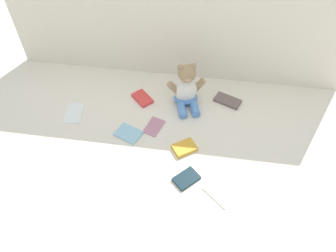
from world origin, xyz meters
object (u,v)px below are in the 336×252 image
(book_case_0, at_px, (129,133))
(book_case_4, at_px, (74,113))
(book_case_2, at_px, (142,98))
(book_case_3, at_px, (184,148))
(book_case_5, at_px, (219,193))
(book_case_7, at_px, (186,178))
(book_case_6, at_px, (154,126))
(teddy_bear, at_px, (186,89))
(book_case_1, at_px, (228,101))

(book_case_0, distance_m, book_case_4, 0.32)
(book_case_2, bearing_deg, book_case_0, 40.22)
(book_case_0, distance_m, book_case_3, 0.28)
(book_case_5, bearing_deg, book_case_7, 110.74)
(book_case_4, relative_size, book_case_6, 1.19)
(book_case_4, bearing_deg, book_case_2, -162.21)
(book_case_5, bearing_deg, book_case_3, 79.06)
(book_case_2, distance_m, book_case_6, 0.20)
(book_case_6, bearing_deg, book_case_0, -133.18)
(book_case_6, bearing_deg, book_case_5, -26.81)
(teddy_bear, xyz_separation_m, book_case_5, (0.20, -0.52, -0.08))
(teddy_bear, relative_size, book_case_5, 1.82)
(book_case_2, bearing_deg, book_case_1, 141.42)
(book_case_2, bearing_deg, book_case_5, 85.39)
(teddy_bear, height_order, book_case_6, teddy_bear)
(book_case_3, height_order, book_case_6, book_case_3)
(book_case_0, bearing_deg, book_case_7, -102.86)
(teddy_bear, xyz_separation_m, book_case_3, (0.03, -0.30, -0.08))
(book_case_2, xyz_separation_m, book_case_5, (0.42, -0.50, -0.00))
(book_case_0, distance_m, book_case_1, 0.54)
(book_case_0, xyz_separation_m, book_case_2, (0.02, 0.24, 0.00))
(book_case_5, bearing_deg, book_case_6, 86.14)
(book_case_3, relative_size, book_case_4, 0.76)
(book_case_0, relative_size, book_case_5, 0.89)
(book_case_5, xyz_separation_m, book_case_6, (-0.33, 0.32, -0.00))
(book_case_3, distance_m, book_case_7, 0.16)
(book_case_3, bearing_deg, book_case_7, 154.80)
(book_case_2, relative_size, book_case_4, 0.82)
(book_case_0, xyz_separation_m, book_case_1, (0.46, 0.29, 0.00))
(book_case_6, bearing_deg, book_case_2, 135.10)
(book_case_6, xyz_separation_m, book_case_7, (0.19, -0.27, 0.00))
(teddy_bear, distance_m, book_case_3, 0.32)
(book_case_2, xyz_separation_m, book_case_4, (-0.32, -0.15, -0.01))
(book_case_5, bearing_deg, book_case_1, 38.56)
(book_case_1, distance_m, book_case_3, 0.39)
(book_case_1, distance_m, book_case_5, 0.55)
(book_case_4, bearing_deg, book_case_3, 159.48)
(book_case_0, bearing_deg, book_case_5, -98.54)
(book_case_5, bearing_deg, book_case_2, 80.72)
(book_case_2, relative_size, book_case_6, 0.98)
(book_case_3, bearing_deg, book_case_5, -176.13)
(book_case_0, distance_m, book_case_2, 0.24)
(book_case_1, bearing_deg, book_case_3, -6.81)
(book_case_7, bearing_deg, book_case_0, 9.55)
(book_case_0, relative_size, book_case_1, 0.88)
(book_case_0, height_order, book_case_6, book_case_0)
(book_case_0, height_order, book_case_3, book_case_3)
(book_case_1, xyz_separation_m, book_case_7, (-0.16, -0.50, -0.00))
(book_case_3, height_order, book_case_7, book_case_3)
(book_case_0, xyz_separation_m, book_case_5, (0.44, -0.26, -0.00))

